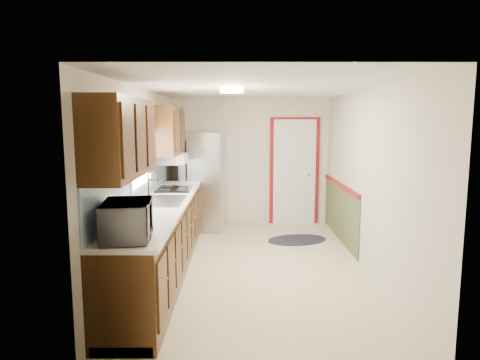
{
  "coord_description": "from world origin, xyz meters",
  "views": [
    {
      "loc": [
        -0.21,
        -5.65,
        1.99
      ],
      "look_at": [
        -0.19,
        0.31,
        1.15
      ],
      "focal_mm": 32.0,
      "sensor_mm": 36.0,
      "label": 1
    }
  ],
  "objects": [
    {
      "name": "kitchen_run",
      "position": [
        -1.24,
        -0.29,
        0.81
      ],
      "size": [
        0.63,
        4.0,
        2.2
      ],
      "color": "#361E0C",
      "rests_on": "ground"
    },
    {
      "name": "rug",
      "position": [
        0.76,
        1.27,
        0.01
      ],
      "size": [
        1.15,
        0.9,
        0.01
      ],
      "primitive_type": "ellipsoid",
      "rotation": [
        0.0,
        0.0,
        0.28
      ],
      "color": "black",
      "rests_on": "ground"
    },
    {
      "name": "refrigerator",
      "position": [
        -0.88,
        2.05,
        0.89
      ],
      "size": [
        0.78,
        0.76,
        1.77
      ],
      "rotation": [
        0.0,
        0.0,
        -0.06
      ],
      "color": "#B7B7BC",
      "rests_on": "ground"
    },
    {
      "name": "ceiling_fixture",
      "position": [
        -0.3,
        -0.2,
        2.36
      ],
      "size": [
        0.3,
        0.3,
        0.06
      ],
      "primitive_type": "cylinder",
      "color": "#FFD88C",
      "rests_on": "room_shell"
    },
    {
      "name": "back_wall_trim",
      "position": [
        0.99,
        2.21,
        0.89
      ],
      "size": [
        1.12,
        2.3,
        2.08
      ],
      "color": "maroon",
      "rests_on": "ground"
    },
    {
      "name": "microwave",
      "position": [
        -1.2,
        -1.95,
        1.15
      ],
      "size": [
        0.42,
        0.65,
        0.41
      ],
      "primitive_type": "imported",
      "rotation": [
        0.0,
        0.0,
        1.71
      ],
      "color": "white",
      "rests_on": "kitchen_run"
    },
    {
      "name": "room_shell",
      "position": [
        0.0,
        0.0,
        1.2
      ],
      "size": [
        3.2,
        5.2,
        2.52
      ],
      "color": "#CABA8F",
      "rests_on": "ground"
    },
    {
      "name": "cooktop",
      "position": [
        -1.19,
        0.76,
        0.95
      ],
      "size": [
        0.51,
        0.62,
        0.02
      ],
      "primitive_type": "cube",
      "color": "black",
      "rests_on": "kitchen_run"
    }
  ]
}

